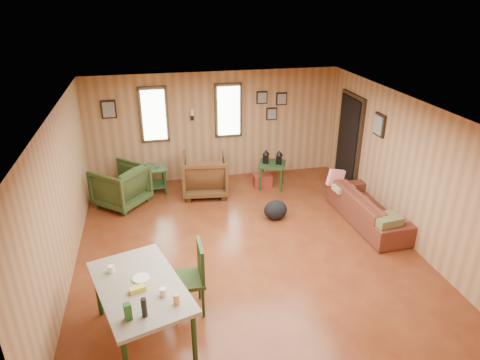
% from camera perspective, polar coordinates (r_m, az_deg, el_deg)
% --- Properties ---
extents(room, '(5.54, 6.04, 2.44)m').
position_cam_1_polar(room, '(7.04, 1.57, 0.86)').
color(room, brown).
rests_on(room, ground).
extents(sofa, '(0.66, 2.03, 0.78)m').
position_cam_1_polar(sofa, '(8.19, 17.06, -3.01)').
color(sofa, maroon).
rests_on(sofa, ground).
extents(recliner_brown, '(1.02, 0.96, 0.95)m').
position_cam_1_polar(recliner_brown, '(8.94, -4.71, 0.98)').
color(recliner_brown, '#4A2E16').
rests_on(recliner_brown, ground).
extents(recliner_green, '(1.20, 1.20, 0.90)m').
position_cam_1_polar(recliner_green, '(8.78, -15.65, -0.51)').
color(recliner_green, '#31431E').
rests_on(recliner_green, ground).
extents(end_table, '(0.60, 0.55, 0.70)m').
position_cam_1_polar(end_table, '(9.18, -11.56, 0.61)').
color(end_table, '#22431E').
rests_on(end_table, ground).
extents(side_table, '(0.71, 0.71, 0.87)m').
position_cam_1_polar(side_table, '(9.17, 4.32, 2.40)').
color(side_table, '#22431E').
rests_on(side_table, ground).
extents(cooler, '(0.39, 0.28, 0.27)m').
position_cam_1_polar(cooler, '(9.38, 3.01, -0.07)').
color(cooler, maroon).
rests_on(cooler, ground).
extents(backpack, '(0.46, 0.35, 0.38)m').
position_cam_1_polar(backpack, '(8.06, 4.76, -4.01)').
color(backpack, black).
rests_on(backpack, ground).
extents(sofa_pillows, '(0.64, 1.86, 0.38)m').
position_cam_1_polar(sofa_pillows, '(8.02, 15.85, -2.55)').
color(sofa_pillows, brown).
rests_on(sofa_pillows, sofa).
extents(dining_table, '(1.34, 1.75, 1.02)m').
position_cam_1_polar(dining_table, '(5.37, -13.16, -14.16)').
color(dining_table, gray).
rests_on(dining_table, ground).
extents(dining_chair, '(0.46, 0.46, 1.01)m').
position_cam_1_polar(dining_chair, '(5.77, -6.38, -12.38)').
color(dining_chair, '#31431E').
rests_on(dining_chair, ground).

